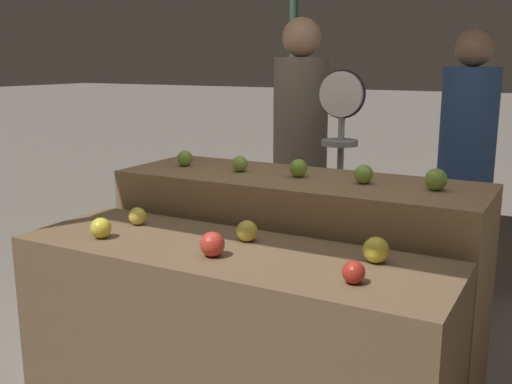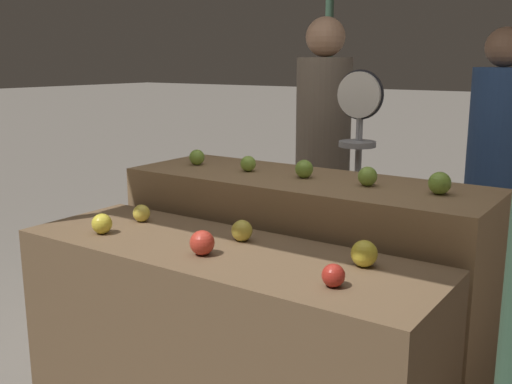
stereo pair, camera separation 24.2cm
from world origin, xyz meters
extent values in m
cylinder|color=#33513D|center=(-1.17, 3.02, 1.36)|extent=(0.07, 0.07, 2.71)
cube|color=brown|center=(0.00, 0.00, 0.45)|extent=(1.64, 0.55, 0.90)
cube|color=olive|center=(0.00, 0.60, 0.53)|extent=(1.64, 0.55, 1.06)
sphere|color=gold|center=(-0.50, -0.12, 0.94)|extent=(0.08, 0.08, 0.08)
sphere|color=red|center=(-0.01, -0.10, 0.94)|extent=(0.09, 0.09, 0.09)
sphere|color=#AD281E|center=(0.52, -0.11, 0.93)|extent=(0.07, 0.07, 0.07)
sphere|color=yellow|center=(-0.50, 0.10, 0.93)|extent=(0.07, 0.07, 0.07)
sphere|color=gold|center=(0.01, 0.12, 0.94)|extent=(0.08, 0.08, 0.08)
sphere|color=gold|center=(0.52, 0.11, 0.94)|extent=(0.09, 0.09, 0.09)
sphere|color=#7AA338|center=(-0.60, 0.59, 1.10)|extent=(0.08, 0.08, 0.08)
sphere|color=#84AD3D|center=(-0.29, 0.59, 1.10)|extent=(0.07, 0.07, 0.07)
sphere|color=#7AA338|center=(0.00, 0.60, 1.10)|extent=(0.08, 0.08, 0.08)
sphere|color=#84AD3D|center=(0.30, 0.60, 1.10)|extent=(0.08, 0.08, 0.08)
sphere|color=#7AA338|center=(0.60, 0.61, 1.11)|extent=(0.09, 0.09, 0.09)
cylinder|color=#99999E|center=(-0.07, 1.32, 0.71)|extent=(0.04, 0.04, 1.41)
cylinder|color=black|center=(-0.07, 1.31, 1.39)|extent=(0.26, 0.01, 0.26)
cylinder|color=silver|center=(-0.07, 1.30, 1.39)|extent=(0.24, 0.02, 0.24)
cylinder|color=#99999E|center=(-0.07, 1.30, 1.20)|extent=(0.01, 0.01, 0.14)
cylinder|color=#99999E|center=(-0.07, 1.30, 1.13)|extent=(0.20, 0.20, 0.03)
cube|color=#2D2D38|center=(-0.47, 1.65, 0.42)|extent=(0.29, 0.22, 0.85)
cylinder|color=#756656|center=(-0.47, 1.65, 1.22)|extent=(0.42, 0.42, 0.74)
sphere|color=tan|center=(-0.47, 1.65, 1.71)|extent=(0.24, 0.24, 0.24)
cube|color=#2D2D38|center=(0.46, 2.11, 0.41)|extent=(0.30, 0.26, 0.82)
cylinder|color=#2D4C84|center=(0.46, 2.11, 1.17)|extent=(0.47, 0.47, 0.71)
sphere|color=#936B51|center=(0.46, 2.11, 1.64)|extent=(0.23, 0.23, 0.23)
camera|label=1|loc=(1.09, -1.78, 1.57)|focal=42.00mm
camera|label=2|loc=(1.29, -1.65, 1.57)|focal=42.00mm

